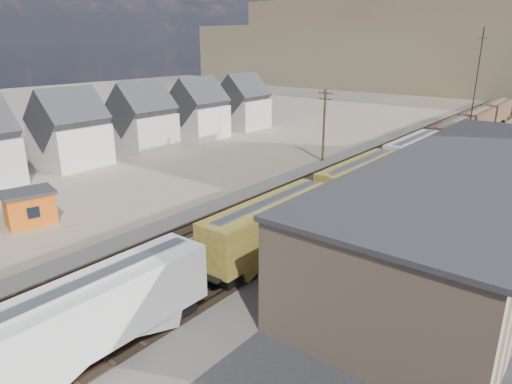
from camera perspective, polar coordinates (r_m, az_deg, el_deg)
The scene contains 10 objects.
ground at distance 30.78m, azimuth -19.62°, elevation -14.32°, with size 300.00×300.00×0.00m, color #6B6356.
ballast_bed at distance 68.77m, azimuth 17.83°, elevation 3.96°, with size 18.00×200.00×0.06m, color #4C4742.
dirt_yard at distance 69.92m, azimuth -0.73°, elevation 5.06°, with size 24.00×180.00×0.03m, color #7D6956.
rail_tracks at distance 68.93m, azimuth 17.41°, elevation 4.10°, with size 11.40×200.00×0.24m.
freight_train at distance 54.04m, azimuth 16.44°, elevation 3.36°, with size 3.00×119.74×4.46m.
warehouse at distance 40.59m, azimuth 25.15°, elevation -1.27°, with size 12.40×40.40×7.25m.
utility_pole_north at distance 64.10m, azimuth 8.50°, elevation 8.46°, with size 2.20×0.32×10.00m.
radio_mast at distance 75.08m, azimuth 25.68°, elevation 11.27°, with size 1.20×0.16×18.00m.
townhouse_row at distance 69.33m, azimuth -17.95°, elevation 7.71°, with size 8.15×68.16×10.47m.
maintenance_shed at distance 46.50m, azimuth -26.46°, elevation -1.71°, with size 4.39×5.11×3.23m.
Camera 1 is at (22.91, -12.83, 16.05)m, focal length 32.00 mm.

